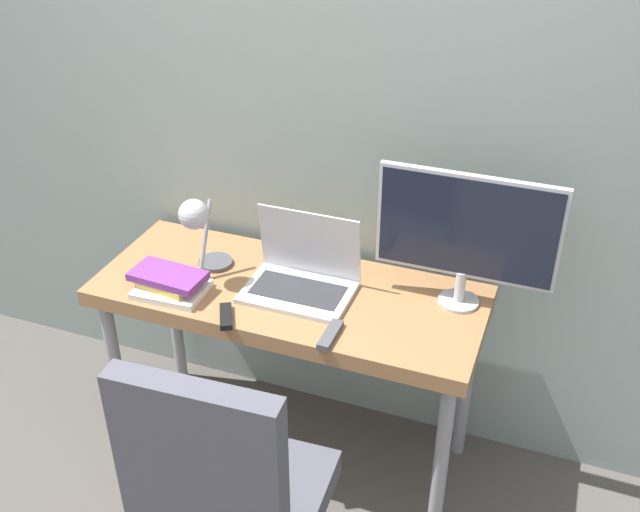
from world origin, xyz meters
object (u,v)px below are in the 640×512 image
at_px(book_stack, 170,282).
at_px(desk_lamp, 198,224).
at_px(laptop, 302,275).
at_px(office_chair, 226,499).
at_px(game_controller, 177,288).
at_px(monitor, 467,231).

bearing_deg(book_stack, desk_lamp, 61.10).
xyz_separation_m(laptop, office_chair, (0.10, -0.82, -0.21)).
bearing_deg(game_controller, office_chair, -52.00).
bearing_deg(game_controller, laptop, 23.62).
bearing_deg(book_stack, game_controller, 1.38).
bearing_deg(office_chair, game_controller, 128.00).
bearing_deg(laptop, game_controller, -156.38).
relative_size(book_stack, game_controller, 1.70).
bearing_deg(desk_lamp, book_stack, -118.90).
height_order(desk_lamp, book_stack, desk_lamp).
relative_size(laptop, game_controller, 2.36).
xyz_separation_m(desk_lamp, office_chair, (0.46, -0.76, -0.37)).
distance_m(monitor, office_chair, 1.12).
height_order(monitor, book_stack, monitor).
bearing_deg(desk_lamp, game_controller, -108.38).
relative_size(laptop, office_chair, 0.33).
distance_m(monitor, book_stack, 1.04).
relative_size(monitor, book_stack, 2.24).
bearing_deg(laptop, monitor, 11.94).
distance_m(laptop, book_stack, 0.46).
distance_m(laptop, monitor, 0.59).
bearing_deg(office_chair, desk_lamp, 121.35).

